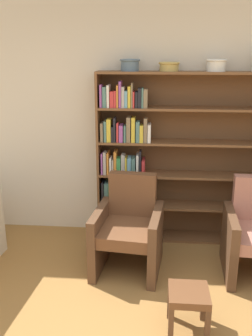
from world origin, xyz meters
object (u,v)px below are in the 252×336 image
armchair_leather (129,229)px  footstool (189,299)px  bowl_terracotta (130,64)px  bowl_copper (169,66)px  bowl_slate (216,64)px  bookshelf (170,160)px

armchair_leather → footstool: bearing=126.9°
bowl_terracotta → bowl_copper: bearing=0.0°
bowl_copper → armchair_leather: bowl_copper is taller
bowl_terracotta → bowl_slate: 0.89m
bowl_terracotta → bowl_copper: size_ratio=0.96×
bookshelf → footstool: bearing=-85.6°
bookshelf → bowl_terracotta: bearing=-178.4°
bookshelf → footstool: size_ratio=5.79×
bowl_copper → armchair_leather: (-0.37, -0.66, -1.55)m
bookshelf → footstool: bookshelf is taller
bowl_slate → armchair_leather: (-0.84, -0.66, -1.56)m
bowl_slate → footstool: 2.32m
bookshelf → bowl_terracotta: 1.12m
bowl_slate → footstool: size_ratio=0.61×
bowl_copper → footstool: size_ratio=0.62×
bookshelf → bowl_slate: bowl_slate is taller
bowl_terracotta → armchair_leather: (0.04, -0.66, -1.56)m
bowl_terracotta → armchair_leather: bowl_terracotta is taller
footstool → bowl_slate: bearing=78.5°
armchair_leather → footstool: 1.04m
bowl_copper → footstool: 2.29m
armchair_leather → footstool: armchair_leather is taller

